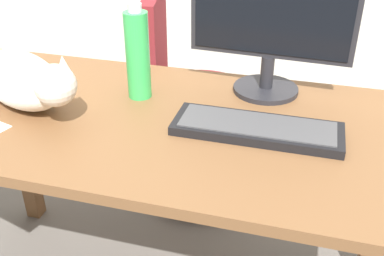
# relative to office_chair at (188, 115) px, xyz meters

# --- Properties ---
(desk) EXTENTS (1.53, 0.72, 0.76)m
(desk) POSITION_rel_office_chair_xyz_m (0.09, -0.66, 0.25)
(desk) COLOR brown
(desk) RESTS_ON ground_plane
(office_chair) EXTENTS (0.49, 0.48, 0.93)m
(office_chair) POSITION_rel_office_chair_xyz_m (0.00, 0.00, 0.00)
(office_chair) COLOR black
(office_chair) RESTS_ON ground_plane
(monitor) EXTENTS (0.48, 0.20, 0.41)m
(monitor) POSITION_rel_office_chair_xyz_m (0.37, -0.41, 0.58)
(monitor) COLOR #232328
(monitor) RESTS_ON desk
(keyboard) EXTENTS (0.44, 0.15, 0.03)m
(keyboard) POSITION_rel_office_chair_xyz_m (0.38, -0.67, 0.37)
(keyboard) COLOR black
(keyboard) RESTS_ON desk
(cat) EXTENTS (0.53, 0.35, 0.20)m
(cat) POSITION_rel_office_chair_xyz_m (-0.29, -0.69, 0.43)
(cat) COLOR silver
(cat) RESTS_ON desk
(water_bottle) EXTENTS (0.07, 0.07, 0.28)m
(water_bottle) POSITION_rel_office_chair_xyz_m (0.01, -0.55, 0.48)
(water_bottle) COLOR green
(water_bottle) RESTS_ON desk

